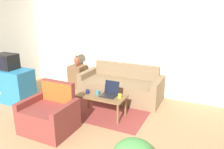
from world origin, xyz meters
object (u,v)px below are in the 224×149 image
object	(u,v)px
television	(6,61)
cup_white	(88,92)
laptop	(110,92)
coffee_table	(102,98)
cup_yellow	(97,92)
cup_navy	(120,96)
armchair	(51,116)
table_lamp	(76,52)
couch	(121,87)

from	to	relation	value
television	cup_white	distance (m)	2.11
laptop	coffee_table	bearing A→B (deg)	-151.14
television	cup_yellow	distance (m)	2.32
laptop	cup_navy	world-z (taller)	laptop
cup_white	armchair	bearing A→B (deg)	-107.59
cup_navy	cup_yellow	distance (m)	0.48
coffee_table	cup_white	size ratio (longest dim) A/B	12.06
armchair	cup_yellow	distance (m)	1.03
laptop	armchair	bearing A→B (deg)	-126.91
table_lamp	cup_yellow	distance (m)	1.83
couch	laptop	distance (m)	1.01
armchair	laptop	world-z (taller)	armchair
armchair	cup_navy	bearing A→B (deg)	43.08
television	table_lamp	distance (m)	1.73
couch	cup_navy	size ratio (longest dim) A/B	23.02
television	laptop	size ratio (longest dim) A/B	1.53
cup_yellow	cup_navy	bearing A→B (deg)	3.25
cup_navy	cup_white	distance (m)	0.70
table_lamp	laptop	bearing A→B (deg)	-36.01
television	coffee_table	size ratio (longest dim) A/B	0.51
table_lamp	laptop	size ratio (longest dim) A/B	1.69
armchair	cup_yellow	size ratio (longest dim) A/B	9.46
television	cup_white	world-z (taller)	television
cup_yellow	cup_white	bearing A→B (deg)	-172.50
armchair	laptop	distance (m)	1.23
television	cup_navy	distance (m)	2.79
laptop	cup_white	distance (m)	0.47
table_lamp	cup_yellow	xyz separation A→B (m)	(1.29, -1.20, -0.51)
couch	coffee_table	distance (m)	1.06
laptop	couch	bearing A→B (deg)	98.63
cup_navy	cup_white	xyz separation A→B (m)	(-0.70, -0.06, -0.00)
armchair	cup_navy	xyz separation A→B (m)	(0.97, 0.91, 0.21)
table_lamp	coffee_table	world-z (taller)	table_lamp
table_lamp	cup_yellow	world-z (taller)	table_lamp
coffee_table	couch	bearing A→B (deg)	90.28
table_lamp	cup_navy	bearing A→B (deg)	-33.38
armchair	cup_yellow	bearing A→B (deg)	60.99
laptop	cup_yellow	bearing A→B (deg)	-160.20
cup_navy	cup_white	size ratio (longest dim) A/B	1.05
armchair	television	bearing A→B (deg)	160.22
cup_navy	table_lamp	bearing A→B (deg)	146.62
television	table_lamp	xyz separation A→B (m)	(0.97, 1.44, 0.04)
armchair	television	xyz separation A→B (m)	(-1.77, 0.64, 0.69)
laptop	cup_white	size ratio (longest dim) A/B	4.01
couch	armchair	bearing A→B (deg)	-106.61
laptop	cup_navy	distance (m)	0.25
coffee_table	cup_navy	size ratio (longest dim) A/B	11.48
armchair	cup_white	bearing A→B (deg)	72.41
television	cup_yellow	xyz separation A→B (m)	(2.26, 0.24, -0.47)
laptop	cup_white	world-z (taller)	laptop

